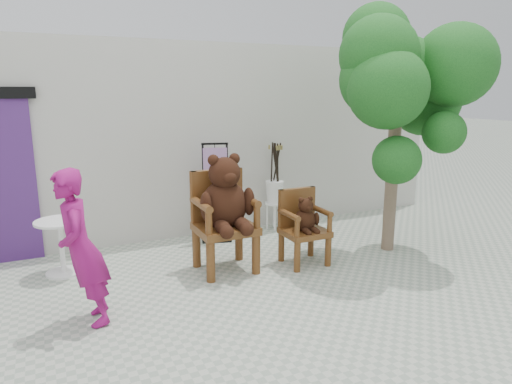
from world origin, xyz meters
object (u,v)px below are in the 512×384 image
(person, at_px, (81,249))
(stool_bucket, at_px, (275,191))
(chair_big, at_px, (224,205))
(display_stand, at_px, (216,203))
(tree, at_px, (404,77))
(cafe_table, at_px, (61,241))
(chair_small, at_px, (303,221))

(person, distance_m, stool_bucket, 3.76)
(person, bearing_deg, stool_bucket, 123.86)
(chair_big, height_order, display_stand, chair_big)
(display_stand, relative_size, tree, 0.44)
(display_stand, bearing_deg, chair_big, -88.47)
(person, relative_size, stool_bucket, 1.08)
(tree, bearing_deg, chair_big, 167.68)
(chair_big, height_order, cafe_table, chair_big)
(person, distance_m, cafe_table, 1.51)
(chair_big, bearing_deg, chair_small, -11.54)
(chair_small, bearing_deg, chair_big, 168.46)
(chair_big, bearing_deg, person, -158.01)
(chair_big, xyz_separation_m, stool_bucket, (1.41, 1.31, -0.22))
(person, distance_m, display_stand, 2.83)
(cafe_table, xyz_separation_m, tree, (4.25, -1.26, 2.01))
(chair_small, bearing_deg, tree, -12.94)
(chair_big, relative_size, stool_bucket, 1.04)
(person, height_order, display_stand, person)
(chair_small, relative_size, person, 0.63)
(cafe_table, bearing_deg, chair_small, -18.03)
(cafe_table, height_order, stool_bucket, stool_bucket)
(chair_small, xyz_separation_m, tree, (1.30, -0.30, 1.88))
(chair_small, relative_size, cafe_table, 1.41)
(person, relative_size, cafe_table, 2.22)
(person, bearing_deg, chair_big, 113.34)
(chair_big, bearing_deg, cafe_table, 158.62)
(chair_big, xyz_separation_m, display_stand, (0.32, 1.18, -0.28))
(chair_small, xyz_separation_m, cafe_table, (-2.95, 0.96, -0.13))
(display_stand, bearing_deg, person, -120.99)
(chair_small, xyz_separation_m, display_stand, (-0.72, 1.40, 0.01))
(chair_small, distance_m, cafe_table, 3.10)
(chair_small, relative_size, stool_bucket, 0.68)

